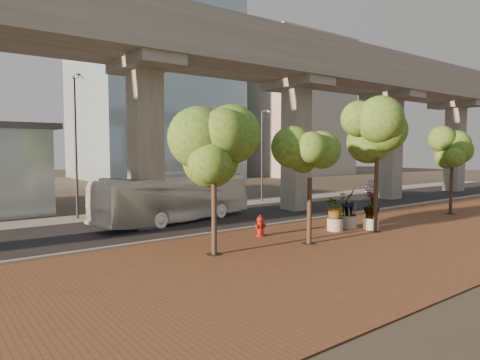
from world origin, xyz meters
TOP-DOWN VIEW (x-y plane):
  - ground at (0.00, 0.00)m, footprint 160.00×160.00m
  - brick_plaza at (0.00, -8.00)m, footprint 70.00×13.00m
  - asphalt_road at (0.00, 2.00)m, footprint 90.00×8.00m
  - curb_strip at (0.00, -2.00)m, footprint 70.00×0.25m
  - far_sidewalk at (0.00, 7.50)m, footprint 90.00×3.00m
  - transit_viaduct at (0.00, 2.00)m, footprint 72.00×5.60m
  - midrise_block at (38.00, 36.00)m, footprint 18.00×16.00m
  - transit_bus at (-3.74, 2.69)m, footprint 11.13×4.66m
  - parked_car at (19.56, 4.18)m, footprint 4.81×3.18m
  - fire_hydrant at (-2.46, -4.00)m, footprint 0.55×0.50m
  - planter_front at (1.80, -5.34)m, footprint 1.94×1.94m
  - planter_right at (3.65, -6.36)m, footprint 2.01×2.01m
  - planter_left at (3.00, -5.29)m, footprint 2.07×2.07m
  - street_tree_far_west at (-6.52, -5.77)m, footprint 4.02×4.02m
  - street_tree_near_west at (-1.74, -6.75)m, footprint 3.24×3.24m
  - street_tree_near_east at (3.29, -6.89)m, footprint 3.76×3.76m
  - street_tree_far_east at (12.96, -6.17)m, footprint 3.12×3.12m
  - streetlamp_west at (-8.28, 7.38)m, footprint 0.45×1.32m
  - streetlamp_east at (7.23, 7.24)m, footprint 0.39×1.13m

SIDE VIEW (x-z plane):
  - ground at x=0.00m, z-range 0.00..0.00m
  - asphalt_road at x=0.00m, z-range 0.00..0.04m
  - brick_plaza at x=0.00m, z-range 0.00..0.06m
  - far_sidewalk at x=0.00m, z-range 0.00..0.06m
  - curb_strip at x=0.00m, z-range 0.00..0.16m
  - fire_hydrant at x=-2.46m, z-range 0.04..1.14m
  - parked_car at x=19.56m, z-range 0.00..1.50m
  - planter_front at x=1.80m, z-range 0.29..2.42m
  - planter_right at x=3.65m, z-range 0.29..2.43m
  - planter_left at x=3.00m, z-range 0.30..2.59m
  - transit_bus at x=-3.74m, z-range 0.00..3.02m
  - street_tree_near_west at x=-1.74m, z-range 1.35..6.92m
  - street_tree_far_east at x=12.96m, z-range 1.54..7.40m
  - street_tree_far_west at x=-6.52m, z-range 1.36..7.66m
  - streetlamp_east at x=7.23m, z-range 0.66..8.48m
  - streetlamp_west at x=-8.28m, z-range 0.76..9.89m
  - street_tree_near_east at x=3.29m, z-range 1.86..8.92m
  - transit_viaduct at x=0.00m, z-range 1.09..13.49m
  - midrise_block at x=38.00m, z-range 0.00..24.00m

